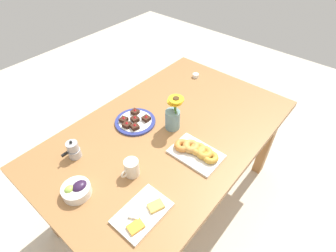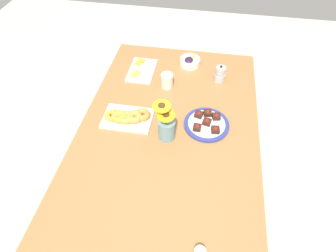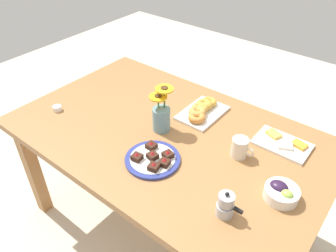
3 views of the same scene
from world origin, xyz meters
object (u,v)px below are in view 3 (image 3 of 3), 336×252
(coffee_mug, at_px, (240,148))
(cheese_platter, at_px, (283,143))
(grape_bowl, at_px, (281,192))
(flower_vase, at_px, (162,116))
(moka_pot, at_px, (226,205))
(dessert_plate, at_px, (153,159))
(croissant_platter, at_px, (202,110))
(dining_table, at_px, (168,145))
(jam_cup_honey, at_px, (57,108))

(coffee_mug, bearing_deg, cheese_platter, 57.13)
(grape_bowl, bearing_deg, flower_vase, 175.19)
(moka_pot, bearing_deg, cheese_platter, 88.85)
(flower_vase, bearing_deg, dessert_plate, -60.29)
(grape_bowl, distance_m, croissant_platter, 0.65)
(croissant_platter, bearing_deg, cheese_platter, 3.30)
(cheese_platter, xyz_separation_m, moka_pot, (-0.01, -0.53, 0.04))
(flower_vase, distance_m, moka_pot, 0.59)
(dining_table, height_order, jam_cup_honey, jam_cup_honey)
(dining_table, bearing_deg, grape_bowl, -4.72)
(dining_table, relative_size, jam_cup_honey, 33.33)
(jam_cup_honey, bearing_deg, dessert_plate, 1.78)
(moka_pot, bearing_deg, grape_bowl, 57.32)
(jam_cup_honey, bearing_deg, cheese_platter, 24.25)
(dining_table, distance_m, dessert_plate, 0.24)
(coffee_mug, distance_m, jam_cup_honey, 1.02)
(jam_cup_honey, xyz_separation_m, dessert_plate, (0.68, 0.02, -0.00))
(croissant_platter, bearing_deg, grape_bowl, -26.80)
(jam_cup_honey, bearing_deg, flower_vase, 22.60)
(coffee_mug, bearing_deg, grape_bowl, -25.03)
(dessert_plate, bearing_deg, dining_table, 110.44)
(dining_table, relative_size, cheese_platter, 6.15)
(coffee_mug, relative_size, jam_cup_honey, 2.32)
(jam_cup_honey, bearing_deg, croissant_platter, 35.99)
(dining_table, xyz_separation_m, croissant_platter, (0.04, 0.24, 0.11))
(grape_bowl, height_order, moka_pot, moka_pot)
(cheese_platter, bearing_deg, grape_bowl, -68.69)
(jam_cup_honey, xyz_separation_m, flower_vase, (0.56, 0.23, 0.07))
(dessert_plate, bearing_deg, jam_cup_honey, -178.22)
(dining_table, distance_m, croissant_platter, 0.27)
(coffee_mug, relative_size, cheese_platter, 0.43)
(coffee_mug, xyz_separation_m, croissant_platter, (-0.33, 0.17, -0.03))
(coffee_mug, relative_size, croissant_platter, 0.39)
(coffee_mug, distance_m, dessert_plate, 0.40)
(dining_table, relative_size, grape_bowl, 11.44)
(cheese_platter, distance_m, flower_vase, 0.61)
(dining_table, bearing_deg, croissant_platter, 80.09)
(coffee_mug, xyz_separation_m, flower_vase, (-0.41, -0.06, 0.03))
(cheese_platter, bearing_deg, croissant_platter, -176.70)
(cheese_platter, relative_size, jam_cup_honey, 5.42)
(dessert_plate, xyz_separation_m, moka_pot, (0.41, -0.05, 0.04))
(coffee_mug, distance_m, moka_pot, 0.35)
(cheese_platter, distance_m, croissant_platter, 0.46)
(cheese_platter, height_order, dessert_plate, dessert_plate)
(croissant_platter, xyz_separation_m, flower_vase, (-0.09, -0.24, 0.06))
(moka_pot, bearing_deg, flower_vase, 153.33)
(dining_table, bearing_deg, jam_cup_honey, -159.28)
(coffee_mug, height_order, moka_pot, moka_pot)
(grape_bowl, bearing_deg, coffee_mug, 154.97)
(dining_table, xyz_separation_m, grape_bowl, (0.62, -0.05, 0.12))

